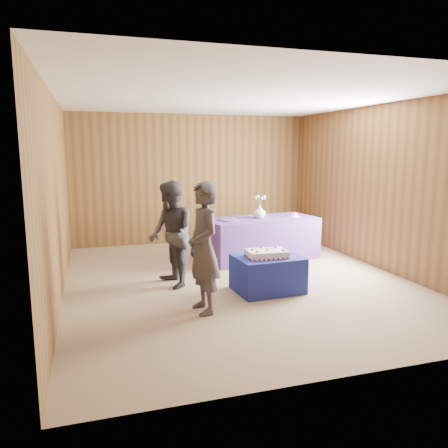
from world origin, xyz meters
name	(u,v)px	position (x,y,z in m)	size (l,w,h in m)	color
ground	(237,280)	(0.00, 0.00, 0.00)	(6.00, 6.00, 0.00)	#87705D
room_shell	(238,161)	(0.00, 0.00, 1.80)	(5.04, 6.04, 2.72)	brown
cake_table	(268,274)	(0.25, -0.60, 0.25)	(0.90, 0.70, 0.50)	navy
serving_table	(261,238)	(0.85, 1.16, 0.38)	(2.00, 0.90, 0.75)	#5A3593
sheet_cake	(267,254)	(0.21, -0.64, 0.55)	(0.59, 0.42, 0.13)	white
vase	(260,212)	(0.83, 1.18, 0.87)	(0.22, 0.22, 0.23)	white
flower_spray	(260,198)	(0.83, 1.18, 1.12)	(0.22, 0.22, 0.17)	#39702D
platter	(229,220)	(0.22, 1.09, 0.76)	(0.35, 0.35, 0.02)	#68458B
plate	(295,217)	(1.50, 1.11, 0.76)	(0.19, 0.19, 0.01)	white
cake_slice	(295,215)	(1.50, 1.11, 0.79)	(0.09, 0.09, 0.08)	white
knife	(304,218)	(1.59, 0.92, 0.75)	(0.26, 0.02, 0.00)	#BCBCC1
guest_left	(204,248)	(-0.81, -1.10, 0.80)	(0.58, 0.38, 1.60)	#383741
guest_right	(171,234)	(-1.00, 0.02, 0.77)	(0.75, 0.58, 1.54)	#33323C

